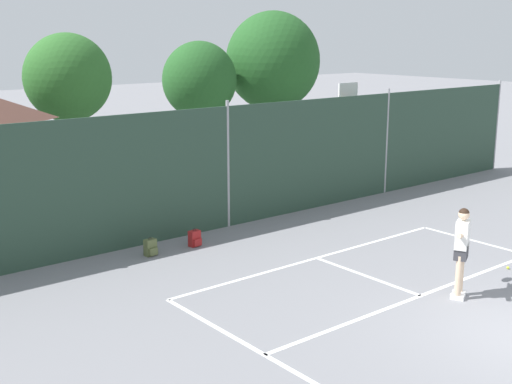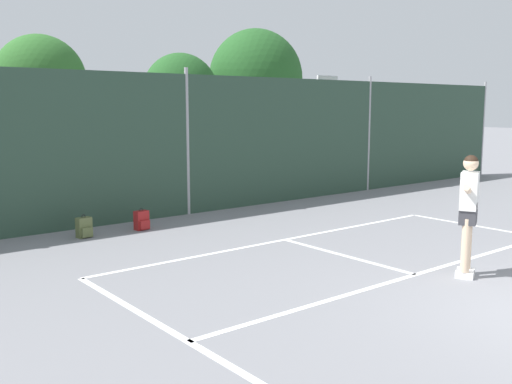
{
  "view_description": "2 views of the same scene",
  "coord_description": "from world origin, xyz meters",
  "px_view_note": "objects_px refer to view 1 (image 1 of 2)",
  "views": [
    {
      "loc": [
        -10.57,
        -5.33,
        5.14
      ],
      "look_at": [
        -1.23,
        6.26,
        1.65
      ],
      "focal_mm": 47.04,
      "sensor_mm": 36.0,
      "label": 1
    },
    {
      "loc": [
        -7.31,
        -2.72,
        2.57
      ],
      "look_at": [
        -0.47,
        5.82,
        0.94
      ],
      "focal_mm": 40.7,
      "sensor_mm": 36.0,
      "label": 2
    }
  ],
  "objects_px": {
    "basketball_hoop": "(346,119)",
    "backpack_red": "(195,239)",
    "tennis_ball": "(508,268)",
    "backpack_olive": "(151,248)",
    "tennis_player": "(462,244)"
  },
  "relations": [
    {
      "from": "tennis_player",
      "to": "backpack_red",
      "type": "xyz_separation_m",
      "value": [
        -2.25,
        6.12,
        -0.92
      ]
    },
    {
      "from": "tennis_ball",
      "to": "backpack_olive",
      "type": "bearing_deg",
      "value": 134.43
    },
    {
      "from": "backpack_red",
      "to": "tennis_ball",
      "type": "bearing_deg",
      "value": -52.06
    },
    {
      "from": "basketball_hoop",
      "to": "backpack_olive",
      "type": "distance_m",
      "value": 10.04
    },
    {
      "from": "basketball_hoop",
      "to": "backpack_olive",
      "type": "height_order",
      "value": "basketball_hoop"
    },
    {
      "from": "basketball_hoop",
      "to": "tennis_ball",
      "type": "bearing_deg",
      "value": -113.12
    },
    {
      "from": "tennis_player",
      "to": "tennis_ball",
      "type": "relative_size",
      "value": 28.1
    },
    {
      "from": "basketball_hoop",
      "to": "backpack_red",
      "type": "distance_m",
      "value": 8.91
    },
    {
      "from": "backpack_olive",
      "to": "tennis_ball",
      "type": "bearing_deg",
      "value": -45.57
    },
    {
      "from": "basketball_hoop",
      "to": "tennis_ball",
      "type": "distance_m",
      "value": 9.6
    },
    {
      "from": "tennis_ball",
      "to": "backpack_red",
      "type": "xyz_separation_m",
      "value": [
        -4.55,
        5.84,
        0.16
      ]
    },
    {
      "from": "tennis_ball",
      "to": "backpack_olive",
      "type": "distance_m",
      "value": 8.25
    },
    {
      "from": "backpack_red",
      "to": "basketball_hoop",
      "type": "bearing_deg",
      "value": 18.45
    },
    {
      "from": "tennis_player",
      "to": "basketball_hoop",
      "type": "bearing_deg",
      "value": 56.05
    },
    {
      "from": "basketball_hoop",
      "to": "tennis_ball",
      "type": "relative_size",
      "value": 53.79
    }
  ]
}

